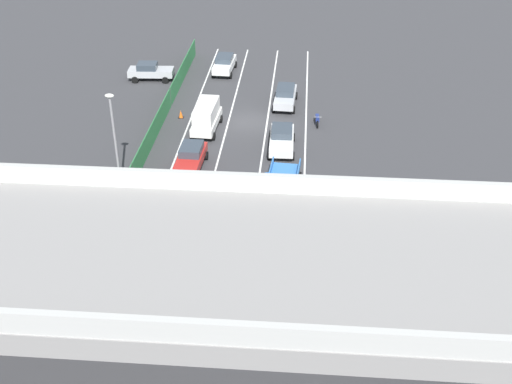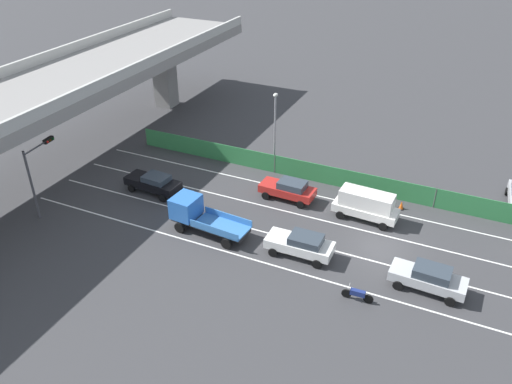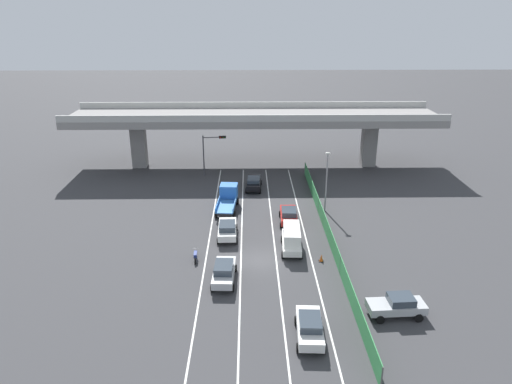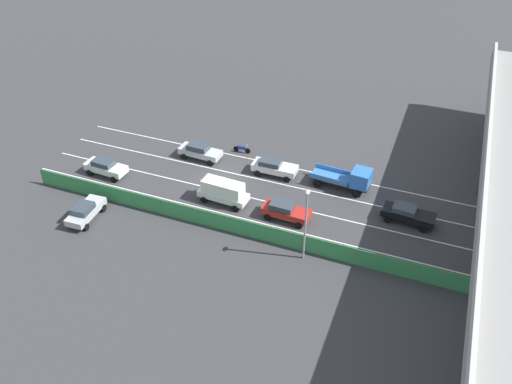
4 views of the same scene
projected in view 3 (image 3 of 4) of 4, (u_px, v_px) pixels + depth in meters
name	position (u px, v px, depth m)	size (l,w,h in m)	color
ground_plane	(259.00, 260.00, 43.46)	(300.00, 300.00, 0.00)	#38383A
lane_line_left_edge	(209.00, 240.00, 47.35)	(0.14, 44.50, 0.01)	silver
lane_line_mid_left	(241.00, 240.00, 47.40)	(0.14, 44.50, 0.01)	silver
lane_line_mid_right	(274.00, 239.00, 47.45)	(0.14, 44.50, 0.01)	silver
lane_line_right_edge	(306.00, 239.00, 47.50)	(0.14, 44.50, 0.01)	silver
elevated_overpass	(254.00, 120.00, 67.64)	(52.18, 10.02, 8.53)	gray
green_fence	(328.00, 231.00, 47.23)	(0.10, 40.60, 1.70)	#338447
car_van_white	(292.00, 238.00, 44.91)	(2.14, 4.90, 2.29)	silver
car_sedan_silver	(224.00, 271.00, 39.78)	(2.09, 4.67, 1.70)	#B7BABC
car_sedan_white	(227.00, 229.00, 47.59)	(2.06, 4.60, 1.66)	white
car_hatchback_white	(310.00, 327.00, 32.81)	(2.12, 4.49, 1.70)	silver
car_sedan_black	(254.00, 182.00, 60.57)	(2.19, 4.80, 1.60)	black
car_sedan_red	(289.00, 215.00, 50.92)	(2.05, 4.48, 1.67)	red
flatbed_truck_blue	(228.00, 197.00, 54.84)	(2.59, 5.97, 2.43)	black
motorcycle	(195.00, 256.00, 43.35)	(0.60, 1.95, 0.93)	black
parked_wagon_silver	(397.00, 305.00, 35.28)	(4.33, 2.16, 1.66)	#B2B5B7
traffic_light	(211.00, 147.00, 64.84)	(3.20, 0.54, 5.61)	#47474C
street_lamp	(327.00, 176.00, 52.72)	(0.60, 0.36, 6.95)	gray
traffic_cone	(321.00, 258.00, 43.19)	(0.47, 0.47, 0.69)	orange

